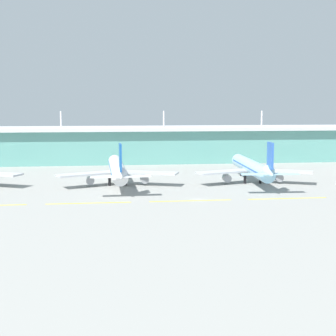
% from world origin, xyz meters
% --- Properties ---
extents(ground_plane, '(600.00, 600.00, 0.00)m').
position_xyz_m(ground_plane, '(0.00, 0.00, 0.00)').
color(ground_plane, gray).
extents(terminal_building, '(288.00, 34.00, 28.92)m').
position_xyz_m(terminal_building, '(-0.00, 113.87, 10.16)').
color(terminal_building, '#5B9E93').
rests_on(terminal_building, ground).
extents(airliner_near_middle, '(48.78, 63.78, 18.90)m').
position_xyz_m(airliner_near_middle, '(-27.03, 34.65, 6.45)').
color(airliner_near_middle, white).
rests_on(airliner_near_middle, ground).
extents(airliner_far_middle, '(48.74, 61.78, 18.90)m').
position_xyz_m(airliner_far_middle, '(28.45, 33.35, 6.45)').
color(airliner_far_middle, '#9ED1EA').
rests_on(airliner_far_middle, ground).
extents(taxiway_stripe_mid_west, '(28.00, 0.70, 0.04)m').
position_xyz_m(taxiway_stripe_mid_west, '(-37.00, -1.02, 0.02)').
color(taxiway_stripe_mid_west, yellow).
rests_on(taxiway_stripe_mid_west, ground).
extents(taxiway_stripe_centre, '(28.00, 0.70, 0.04)m').
position_xyz_m(taxiway_stripe_centre, '(-3.00, -1.02, 0.02)').
color(taxiway_stripe_centre, yellow).
rests_on(taxiway_stripe_centre, ground).
extents(taxiway_stripe_mid_east, '(28.00, 0.70, 0.04)m').
position_xyz_m(taxiway_stripe_mid_east, '(31.00, -1.02, 0.02)').
color(taxiway_stripe_mid_east, yellow).
rests_on(taxiway_stripe_mid_east, ground).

